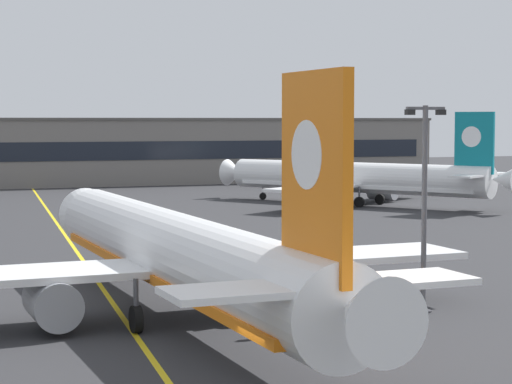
{
  "coord_description": "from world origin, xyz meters",
  "views": [
    {
      "loc": [
        -11.3,
        -31.84,
        9.95
      ],
      "look_at": [
        5.04,
        13.24,
        6.42
      ],
      "focal_mm": 68.43,
      "sensor_mm": 36.0,
      "label": 1
    }
  ],
  "objects_px": {
    "airliner_background": "(357,178)",
    "apron_lamp_post": "(424,204)",
    "safety_cone_by_nose_gear": "(123,269)",
    "airliner_foreground": "(177,254)"
  },
  "relations": [
    {
      "from": "airliner_foreground",
      "to": "apron_lamp_post",
      "type": "height_order",
      "value": "airliner_foreground"
    },
    {
      "from": "safety_cone_by_nose_gear",
      "to": "airliner_background",
      "type": "bearing_deg",
      "value": 48.02
    },
    {
      "from": "airliner_foreground",
      "to": "safety_cone_by_nose_gear",
      "type": "distance_m",
      "value": 16.55
    },
    {
      "from": "apron_lamp_post",
      "to": "safety_cone_by_nose_gear",
      "type": "xyz_separation_m",
      "value": [
        -11.89,
        18.37,
        -5.39
      ]
    },
    {
      "from": "safety_cone_by_nose_gear",
      "to": "airliner_foreground",
      "type": "bearing_deg",
      "value": -92.65
    },
    {
      "from": "airliner_foreground",
      "to": "safety_cone_by_nose_gear",
      "type": "xyz_separation_m",
      "value": [
        0.75,
        16.24,
        -3.11
      ]
    },
    {
      "from": "airliner_background",
      "to": "apron_lamp_post",
      "type": "distance_m",
      "value": 64.21
    },
    {
      "from": "airliner_foreground",
      "to": "airliner_background",
      "type": "distance_m",
      "value": 68.23
    },
    {
      "from": "airliner_background",
      "to": "apron_lamp_post",
      "type": "height_order",
      "value": "airliner_background"
    },
    {
      "from": "apron_lamp_post",
      "to": "safety_cone_by_nose_gear",
      "type": "distance_m",
      "value": 22.54
    }
  ]
}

